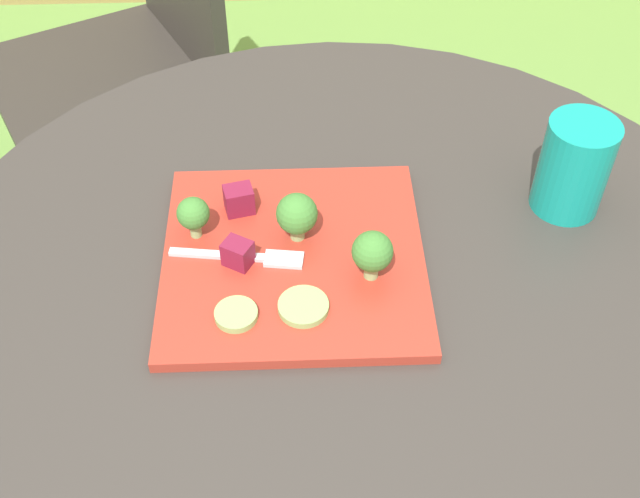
# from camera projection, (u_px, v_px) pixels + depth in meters

# --- Properties ---
(patio_table) EXTENTS (1.01, 1.01, 0.73)m
(patio_table) POSITION_uv_depth(u_px,v_px,m) (343.00, 397.00, 1.06)
(patio_table) COLOR #38332D
(patio_table) RESTS_ON ground_plane
(patio_chair) EXTENTS (0.59, 0.59, 0.90)m
(patio_chair) POSITION_uv_depth(u_px,v_px,m) (134.00, 28.00, 1.66)
(patio_chair) COLOR #332D28
(patio_chair) RESTS_ON ground_plane
(salad_plate) EXTENTS (0.30, 0.30, 0.01)m
(salad_plate) POSITION_uv_depth(u_px,v_px,m) (294.00, 258.00, 0.91)
(salad_plate) COLOR #AD3323
(salad_plate) RESTS_ON patio_table
(drinking_glass) EXTENTS (0.08, 0.08, 0.12)m
(drinking_glass) POSITION_uv_depth(u_px,v_px,m) (573.00, 171.00, 0.95)
(drinking_glass) COLOR #149989
(drinking_glass) RESTS_ON patio_table
(fork) EXTENTS (0.15, 0.04, 0.00)m
(fork) POSITION_uv_depth(u_px,v_px,m) (250.00, 257.00, 0.90)
(fork) COLOR silver
(fork) RESTS_ON salad_plate
(broccoli_floret_0) EXTENTS (0.05, 0.05, 0.06)m
(broccoli_floret_0) POSITION_uv_depth(u_px,v_px,m) (372.00, 251.00, 0.86)
(broccoli_floret_0) COLOR #99B770
(broccoli_floret_0) RESTS_ON salad_plate
(broccoli_floret_1) EXTENTS (0.04, 0.04, 0.05)m
(broccoli_floret_1) POSITION_uv_depth(u_px,v_px,m) (193.00, 214.00, 0.90)
(broccoli_floret_1) COLOR #99B770
(broccoli_floret_1) RESTS_ON salad_plate
(broccoli_floret_2) EXTENTS (0.05, 0.05, 0.06)m
(broccoli_floret_2) POSITION_uv_depth(u_px,v_px,m) (297.00, 214.00, 0.90)
(broccoli_floret_2) COLOR #99B770
(broccoli_floret_2) RESTS_ON salad_plate
(cucumber_slice_0) EXTENTS (0.06, 0.06, 0.01)m
(cucumber_slice_0) POSITION_uv_depth(u_px,v_px,m) (303.00, 306.00, 0.85)
(cucumber_slice_0) COLOR #8EB766
(cucumber_slice_0) RESTS_ON salad_plate
(cucumber_slice_1) EXTENTS (0.05, 0.05, 0.01)m
(cucumber_slice_1) POSITION_uv_depth(u_px,v_px,m) (236.00, 314.00, 0.84)
(cucumber_slice_1) COLOR #8EB766
(cucumber_slice_1) RESTS_ON salad_plate
(beet_chunk_0) EXTENTS (0.04, 0.04, 0.03)m
(beet_chunk_0) POSITION_uv_depth(u_px,v_px,m) (238.00, 253.00, 0.89)
(beet_chunk_0) COLOR maroon
(beet_chunk_0) RESTS_ON salad_plate
(beet_chunk_1) EXTENTS (0.04, 0.03, 0.03)m
(beet_chunk_1) POSITION_uv_depth(u_px,v_px,m) (239.00, 200.00, 0.94)
(beet_chunk_1) COLOR maroon
(beet_chunk_1) RESTS_ON salad_plate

